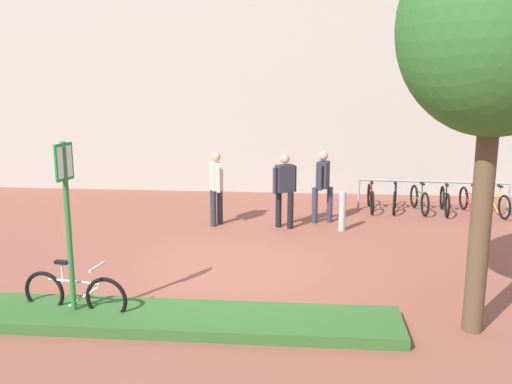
{
  "coord_description": "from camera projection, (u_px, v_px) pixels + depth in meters",
  "views": [
    {
      "loc": [
        1.24,
        -10.04,
        3.58
      ],
      "look_at": [
        0.24,
        1.03,
        1.22
      ],
      "focal_mm": 40.5,
      "sensor_mm": 36.0,
      "label": 1
    }
  ],
  "objects": [
    {
      "name": "ground_plane",
      "position": [
        238.0,
        268.0,
        10.63
      ],
      "size": [
        60.0,
        60.0,
        0.0
      ],
      "primitive_type": "plane",
      "color": "brown"
    },
    {
      "name": "tree_sidewalk",
      "position": [
        497.0,
        30.0,
        7.25
      ],
      "size": [
        2.51,
        2.51,
        5.48
      ],
      "color": "brown",
      "rests_on": "ground"
    },
    {
      "name": "person_shirt_blue",
      "position": [
        216.0,
        184.0,
        13.39
      ],
      "size": [
        0.37,
        0.57,
        1.72
      ],
      "color": "#2D2D38",
      "rests_on": "ground"
    },
    {
      "name": "bike_rack_cluster",
      "position": [
        432.0,
        199.0,
        14.71
      ],
      "size": [
        3.76,
        1.74,
        0.83
      ],
      "color": "#99999E",
      "rests_on": "ground"
    },
    {
      "name": "person_suited_dark",
      "position": [
        323.0,
        182.0,
        13.59
      ],
      "size": [
        0.49,
        0.59,
        1.72
      ],
      "color": "#383342",
      "rests_on": "ground"
    },
    {
      "name": "building_facade",
      "position": [
        267.0,
        20.0,
        16.73
      ],
      "size": [
        28.0,
        1.2,
        10.0
      ],
      "primitive_type": "cube",
      "color": "#B2ADA3",
      "rests_on": "ground"
    },
    {
      "name": "parking_sign_post",
      "position": [
        67.0,
        207.0,
        8.07
      ],
      "size": [
        0.12,
        0.36,
        2.62
      ],
      "color": "#2D7238",
      "rests_on": "ground"
    },
    {
      "name": "bike_at_sign",
      "position": [
        75.0,
        294.0,
        8.46
      ],
      "size": [
        1.67,
        0.44,
        0.86
      ],
      "color": "black",
      "rests_on": "ground"
    },
    {
      "name": "bollard_steel",
      "position": [
        342.0,
        211.0,
        13.01
      ],
      "size": [
        0.16,
        0.16,
        0.9
      ],
      "primitive_type": "cylinder",
      "color": "#ADADB2",
      "rests_on": "ground"
    },
    {
      "name": "planter_strip",
      "position": [
        156.0,
        318.0,
        8.3
      ],
      "size": [
        7.0,
        1.1,
        0.16
      ],
      "primitive_type": "cube",
      "color": "#336028",
      "rests_on": "ground"
    },
    {
      "name": "person_suited_navy",
      "position": [
        285.0,
        186.0,
        13.14
      ],
      "size": [
        0.53,
        0.42,
        1.72
      ],
      "color": "black",
      "rests_on": "ground"
    }
  ]
}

